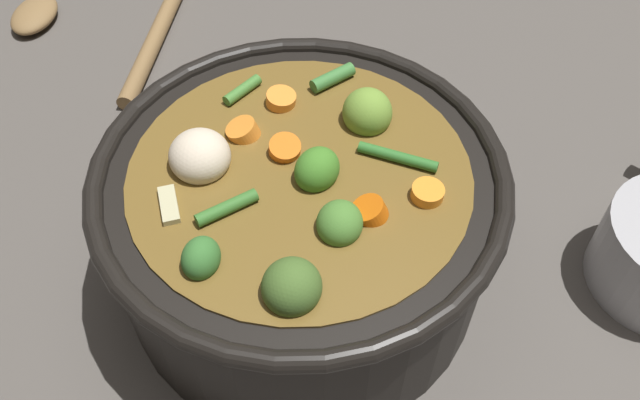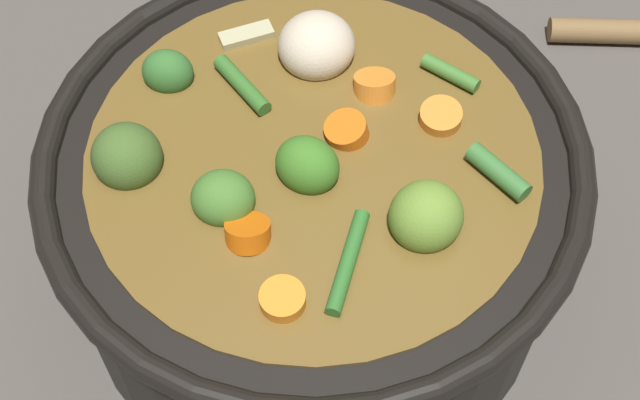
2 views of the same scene
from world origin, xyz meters
TOP-DOWN VIEW (x-y plane):
  - ground_plane at (0.00, 0.00)m, footprint 1.10×1.10m
  - cooking_pot at (-0.00, -0.00)m, footprint 0.29×0.29m

SIDE VIEW (x-z plane):
  - ground_plane at x=0.00m, z-range 0.00..0.00m
  - cooking_pot at x=0.00m, z-range -0.01..0.14m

